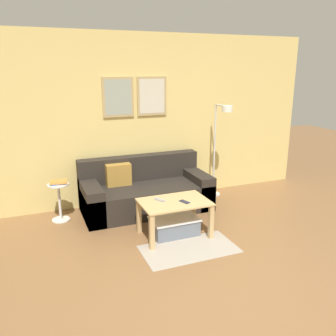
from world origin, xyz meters
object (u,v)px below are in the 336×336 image
couch (145,192)px  floor_lamp (220,141)px  coffee_table (174,208)px  remote_control (159,200)px  storage_bin (174,226)px  book_stack (58,182)px  side_table (59,199)px  cell_phone (184,202)px

couch → floor_lamp: bearing=0.3°
coffee_table → remote_control: remote_control is taller
storage_bin → couch: bearing=94.6°
storage_bin → book_stack: book_stack is taller
floor_lamp → remote_control: bearing=-146.8°
side_table → cell_phone: size_ratio=3.79×
remote_control → floor_lamp: bearing=4.4°
storage_bin → book_stack: bearing=142.3°
cell_phone → remote_control: bearing=129.4°
remote_control → cell_phone: bearing=-59.7°
side_table → cell_phone: bearing=-37.8°
couch → book_stack: size_ratio=7.59×
floor_lamp → side_table: 2.55m
couch → remote_control: (-0.10, -0.87, 0.20)m
floor_lamp → coffee_table: bearing=-140.7°
couch → remote_control: size_ratio=12.41×
couch → book_stack: couch is taller
side_table → remote_control: (1.12, -0.92, 0.15)m
floor_lamp → book_stack: (-2.46, 0.05, -0.39)m
coffee_table → floor_lamp: 1.63m
book_stack → cell_phone: book_stack is taller
coffee_table → side_table: bearing=141.9°
storage_bin → side_table: side_table is taller
coffee_table → book_stack: book_stack is taller
book_stack → floor_lamp: bearing=-1.2°
couch → cell_phone: size_ratio=13.29×
coffee_table → remote_control: size_ratio=5.66×
coffee_table → cell_phone: size_ratio=6.06×
floor_lamp → side_table: (-2.47, 0.04, -0.63)m
cell_phone → coffee_table: bearing=125.6°
couch → floor_lamp: 1.42m
book_stack → remote_control: 1.46m
storage_bin → book_stack: size_ratio=2.44×
couch → cell_phone: (0.17, -1.03, 0.19)m
remote_control → coffee_table: bearing=-57.2°
storage_bin → book_stack: 1.69m
storage_bin → remote_control: 0.40m
couch → remote_control: bearing=-96.4°
storage_bin → remote_control: remote_control is taller
side_table → couch: bearing=-2.1°
couch → coffee_table: bearing=-86.1°
coffee_table → floor_lamp: size_ratio=0.56×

